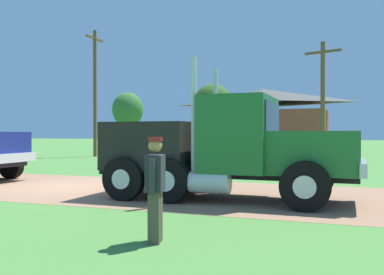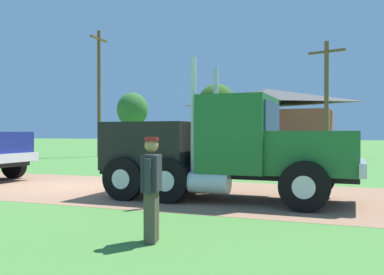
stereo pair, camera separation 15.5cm
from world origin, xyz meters
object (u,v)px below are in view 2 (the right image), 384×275
at_px(utility_pole_far, 326,98).
at_px(utility_pole_near, 99,90).
at_px(shed_building, 266,123).
at_px(truck_foreground_white, 222,149).
at_px(visitor_walking_mid, 151,185).

bearing_deg(utility_pole_far, utility_pole_near, 175.84).
xyz_separation_m(shed_building, utility_pole_near, (-11.45, -5.97, 2.44)).
distance_m(truck_foreground_white, utility_pole_near, 22.11).
relative_size(truck_foreground_white, utility_pole_near, 0.73).
bearing_deg(utility_pole_near, truck_foreground_white, -48.61).
bearing_deg(visitor_walking_mid, shed_building, 96.70).
bearing_deg(utility_pole_far, truck_foreground_white, -97.13).
xyz_separation_m(truck_foreground_white, utility_pole_far, (1.90, 15.17, 2.49)).
relative_size(shed_building, utility_pole_near, 1.09).
distance_m(visitor_walking_mid, utility_pole_far, 20.17).
relative_size(truck_foreground_white, visitor_walking_mid, 4.07).
relative_size(truck_foreground_white, utility_pole_far, 0.97).
bearing_deg(shed_building, utility_pole_near, -152.44).
bearing_deg(shed_building, truck_foreground_white, -82.42).
relative_size(visitor_walking_mid, shed_building, 0.16).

